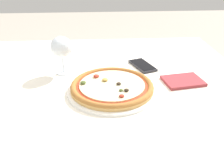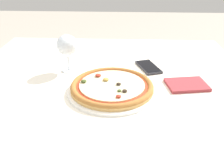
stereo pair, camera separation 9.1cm
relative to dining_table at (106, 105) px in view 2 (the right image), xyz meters
name	(u,v)px [view 2 (the right image)]	position (x,y,z in m)	size (l,w,h in m)	color
dining_table	(106,105)	(0.00, 0.00, 0.00)	(1.18, 1.17, 0.76)	brown
pizza_plate	(112,87)	(0.02, -0.04, 0.10)	(0.33, 0.33, 0.04)	white
wine_glass_far_left	(67,46)	(-0.17, 0.14, 0.20)	(0.09, 0.09, 0.16)	silver
cell_phone	(148,67)	(0.18, 0.18, 0.09)	(0.11, 0.16, 0.01)	#232328
napkin_folded	(187,85)	(0.31, 0.02, 0.09)	(0.17, 0.13, 0.01)	#933338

